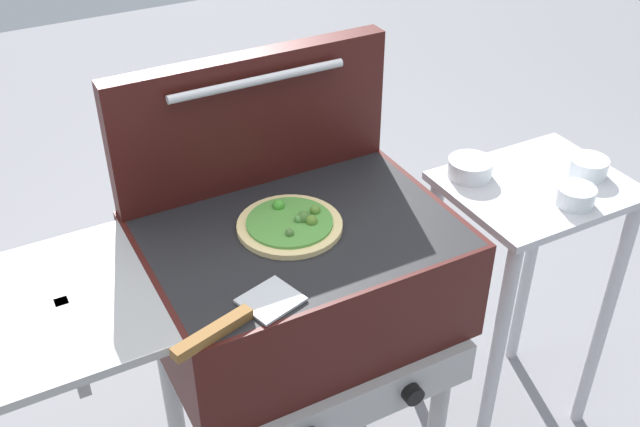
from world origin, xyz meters
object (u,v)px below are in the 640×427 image
at_px(pizza_veggie, 291,224).
at_px(topping_bowl_near, 575,196).
at_px(grill, 295,285).
at_px(spatula, 238,319).
at_px(prep_table, 523,260).
at_px(topping_bowl_far, 588,167).
at_px(topping_bowl_middle, 470,168).

xyz_separation_m(pizza_veggie, topping_bowl_near, (0.69, -0.12, -0.08)).
relative_size(grill, pizza_veggie, 4.42).
bearing_deg(spatula, prep_table, 12.87).
height_order(topping_bowl_near, topping_bowl_far, same).
bearing_deg(topping_bowl_middle, grill, -168.15).
relative_size(grill, spatula, 3.61).
bearing_deg(spatula, topping_bowl_near, 5.91).
bearing_deg(topping_bowl_far, spatula, -170.11).
distance_m(prep_table, topping_bowl_near, 0.28).
xyz_separation_m(pizza_veggie, prep_table, (0.67, -0.01, -0.34)).
xyz_separation_m(spatula, topping_bowl_near, (0.89, 0.09, -0.07)).
bearing_deg(prep_table, grill, -179.63).
bearing_deg(topping_bowl_middle, spatula, -157.53).
relative_size(spatula, topping_bowl_far, 2.74).
bearing_deg(pizza_veggie, topping_bowl_middle, 10.53).
xyz_separation_m(spatula, topping_bowl_middle, (0.75, 0.31, -0.07)).
bearing_deg(topping_bowl_far, prep_table, 169.91).
height_order(spatula, topping_bowl_far, spatula).
xyz_separation_m(grill, pizza_veggie, (0.00, 0.01, 0.15)).
bearing_deg(prep_table, spatula, -167.13).
bearing_deg(prep_table, pizza_veggie, 179.26).
relative_size(grill, topping_bowl_near, 10.50).
height_order(grill, prep_table, grill).
bearing_deg(prep_table, topping_bowl_middle, 139.12).
bearing_deg(spatula, topping_bowl_far, 9.89).
distance_m(topping_bowl_near, topping_bowl_middle, 0.26).
height_order(grill, pizza_veggie, pizza_veggie).
xyz_separation_m(pizza_veggie, spatula, (-0.21, -0.21, -0.00)).
xyz_separation_m(grill, topping_bowl_near, (0.69, -0.10, 0.08)).
height_order(grill, topping_bowl_middle, grill).
height_order(pizza_veggie, prep_table, pizza_veggie).
height_order(prep_table, topping_bowl_far, topping_bowl_far).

